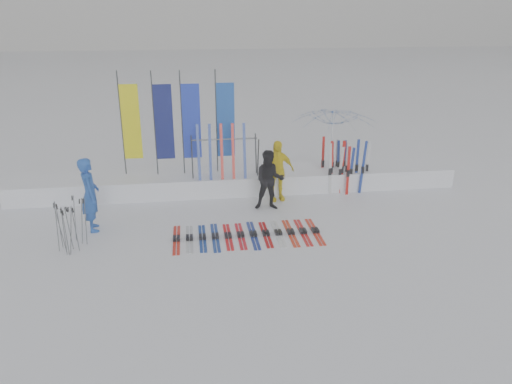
{
  "coord_description": "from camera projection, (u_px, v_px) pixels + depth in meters",
  "views": [
    {
      "loc": [
        -1.46,
        -10.53,
        5.58
      ],
      "look_at": [
        0.2,
        1.6,
        1.0
      ],
      "focal_mm": 35.0,
      "sensor_mm": 36.0,
      "label": 1
    }
  ],
  "objects": [
    {
      "name": "person_blue",
      "position": [
        90.0,
        195.0,
        12.92
      ],
      "size": [
        0.63,
        0.81,
        1.98
      ],
      "primitive_type": "imported",
      "rotation": [
        0.0,
        0.0,
        1.81
      ],
      "color": "#1D4CAD",
      "rests_on": "ground"
    },
    {
      "name": "tent_canopy",
      "position": [
        333.0,
        145.0,
        16.6
      ],
      "size": [
        3.43,
        3.47,
        2.49
      ],
      "primitive_type": "imported",
      "rotation": [
        0.0,
        0.0,
        0.31
      ],
      "color": "white",
      "rests_on": "ground"
    },
    {
      "name": "person_black",
      "position": [
        270.0,
        180.0,
        14.32
      ],
      "size": [
        0.92,
        0.76,
        1.76
      ],
      "primitive_type": "imported",
      "rotation": [
        0.0,
        0.0,
        -0.11
      ],
      "color": "black",
      "rests_on": "ground"
    },
    {
      "name": "snow_bank",
      "position": [
        237.0,
        180.0,
        16.08
      ],
      "size": [
        14.0,
        1.6,
        0.6
      ],
      "primitive_type": "cube",
      "color": "white",
      "rests_on": "ground"
    },
    {
      "name": "ski_rack",
      "position": [
        225.0,
        152.0,
        15.28
      ],
      "size": [
        2.04,
        0.8,
        1.23
      ],
      "color": "#383A3F",
      "rests_on": "ground"
    },
    {
      "name": "ground",
      "position": [
        257.0,
        255.0,
        11.92
      ],
      "size": [
        120.0,
        120.0,
        0.0
      ],
      "primitive_type": "plane",
      "color": "white",
      "rests_on": "ground"
    },
    {
      "name": "person_yellow",
      "position": [
        277.0,
        171.0,
        14.99
      ],
      "size": [
        1.15,
        0.61,
        1.86
      ],
      "primitive_type": "imported",
      "rotation": [
        0.0,
        0.0,
        0.15
      ],
      "color": "yellow",
      "rests_on": "ground"
    },
    {
      "name": "upright_skis",
      "position": [
        343.0,
        166.0,
        15.93
      ],
      "size": [
        1.39,
        1.13,
        1.7
      ],
      "color": "red",
      "rests_on": "ground"
    },
    {
      "name": "ski_row",
      "position": [
        247.0,
        235.0,
        12.88
      ],
      "size": [
        3.78,
        1.7,
        0.07
      ],
      "color": "red",
      "rests_on": "ground"
    },
    {
      "name": "feather_flags",
      "position": [
        177.0,
        122.0,
        15.28
      ],
      "size": [
        3.47,
        0.21,
        3.2
      ],
      "color": "#383A3F",
      "rests_on": "ground"
    },
    {
      "name": "pole_cluster",
      "position": [
        70.0,
        226.0,
        11.99
      ],
      "size": [
        0.67,
        0.81,
        1.26
      ],
      "color": "#595B60",
      "rests_on": "ground"
    }
  ]
}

